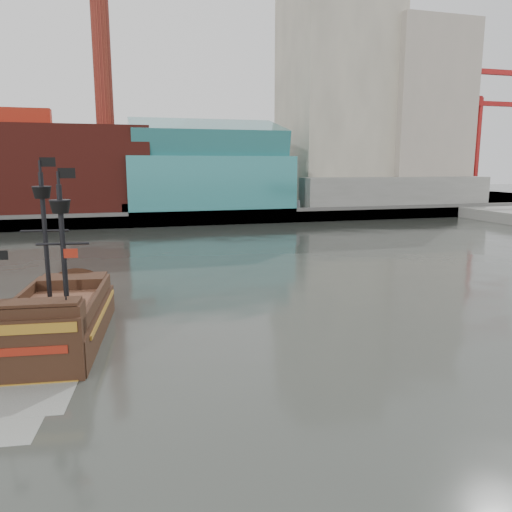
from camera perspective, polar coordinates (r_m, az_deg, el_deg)
name	(u,v)px	position (r m, az deg, el deg)	size (l,w,h in m)	color
ground	(265,366)	(27.17, 1.06, -12.50)	(400.00, 400.00, 0.00)	#252723
promenade_far	(147,207)	(116.54, -12.35, 5.50)	(220.00, 60.00, 2.00)	slate
seawall	(159,219)	(87.22, -11.06, 4.15)	(220.00, 1.00, 2.60)	#4C4C49
skyline	(171,96)	(110.09, -9.74, 17.60)	(149.00, 45.00, 62.00)	brown
crane_a	(475,129)	(136.69, 23.72, 13.18)	(22.50, 4.00, 32.25)	slate
crane_b	(478,145)	(150.32, 24.04, 11.48)	(19.10, 4.00, 26.25)	slate
pirate_ship	(59,325)	(32.55, -21.64, -7.32)	(6.49, 16.21, 11.81)	black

